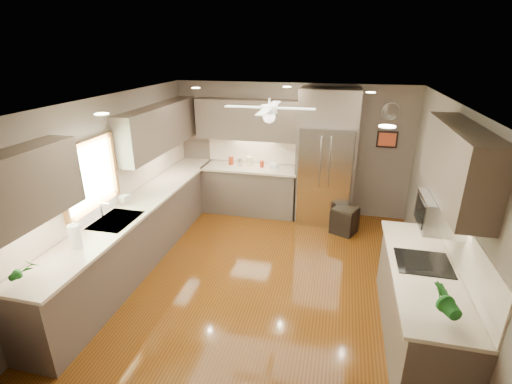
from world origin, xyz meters
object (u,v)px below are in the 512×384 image
at_px(potted_plant_right, 445,301).
at_px(paper_towel, 75,237).
at_px(microwave, 441,213).
at_px(soap_bottle, 126,198).
at_px(canister_c, 249,162).
at_px(bowl, 274,168).
at_px(refrigerator, 326,160).
at_px(stool, 344,220).
at_px(potted_plant_left, 25,269).
at_px(canister_b, 240,162).
at_px(canister_a, 231,161).
at_px(canister_d, 262,164).

relative_size(potted_plant_right, paper_towel, 1.15).
bearing_deg(microwave, soap_bottle, 171.99).
xyz_separation_m(canister_c, paper_towel, (-1.19, -3.50, 0.05)).
xyz_separation_m(bowl, refrigerator, (0.97, -0.01, 0.22)).
bearing_deg(potted_plant_right, stool, 103.47).
distance_m(potted_plant_left, paper_towel, 0.72).
bearing_deg(bowl, refrigerator, -0.71).
bearing_deg(bowl, canister_b, 176.98).
bearing_deg(microwave, potted_plant_left, -160.34).
bearing_deg(bowl, soap_bottle, -130.38).
distance_m(refrigerator, paper_towel, 4.32).
relative_size(bowl, stool, 0.38).
relative_size(canister_b, potted_plant_right, 0.42).
distance_m(canister_b, potted_plant_left, 4.30).
distance_m(stool, paper_towel, 4.33).
relative_size(soap_bottle, potted_plant_right, 0.54).
height_order(canister_a, canister_b, canister_a).
distance_m(potted_plant_right, refrigerator, 3.94).
bearing_deg(canister_a, microwave, -41.61).
bearing_deg(canister_b, canister_a, 165.47).
distance_m(canister_c, canister_d, 0.26).
relative_size(canister_b, bowl, 0.77).
bearing_deg(canister_c, paper_towel, -108.79).
xyz_separation_m(potted_plant_left, stool, (3.07, 3.66, -0.86)).
xyz_separation_m(potted_plant_right, paper_towel, (-3.85, 0.34, -0.04)).
bearing_deg(potted_plant_right, canister_b, 126.77).
height_order(canister_a, potted_plant_right, potted_plant_right).
bearing_deg(refrigerator, bowl, 179.29).
height_order(canister_c, potted_plant_right, potted_plant_right).
distance_m(canister_d, potted_plant_right, 4.52).
xyz_separation_m(microwave, paper_towel, (-3.98, -0.70, -0.40)).
distance_m(canister_b, refrigerator, 1.65).
bearing_deg(canister_c, bowl, -8.63).
xyz_separation_m(potted_plant_right, bowl, (-2.17, 3.76, -0.16)).
bearing_deg(canister_a, canister_c, -1.80).
height_order(soap_bottle, stool, soap_bottle).
bearing_deg(stool, canister_a, 165.75).
height_order(canister_d, potted_plant_left, potted_plant_left).
distance_m(canister_b, microwave, 4.07).
distance_m(canister_a, stool, 2.45).
relative_size(canister_b, paper_towel, 0.48).
distance_m(potted_plant_right, microwave, 1.11).
relative_size(canister_a, canister_b, 0.98).
bearing_deg(paper_towel, canister_b, 73.64).
xyz_separation_m(canister_b, bowl, (0.67, -0.04, -0.05)).
distance_m(refrigerator, microwave, 3.03).
height_order(canister_b, refrigerator, refrigerator).
bearing_deg(canister_a, paper_towel, -103.10).
relative_size(canister_c, canister_d, 1.55).
xyz_separation_m(soap_bottle, stool, (3.21, 1.66, -0.80)).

